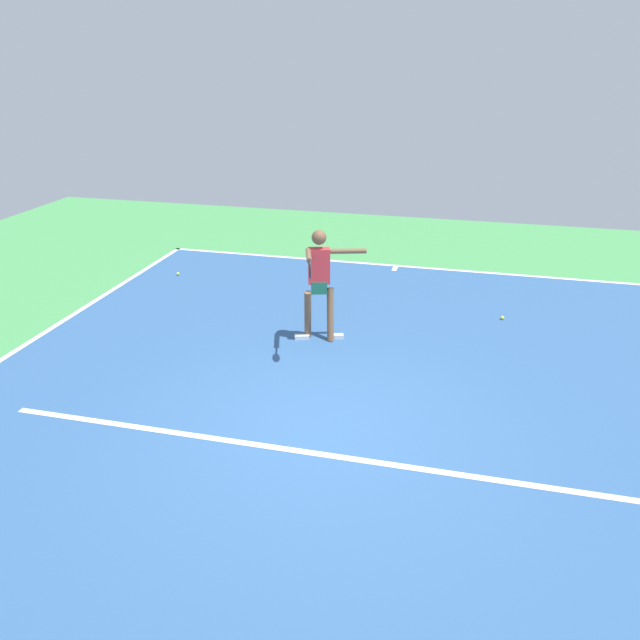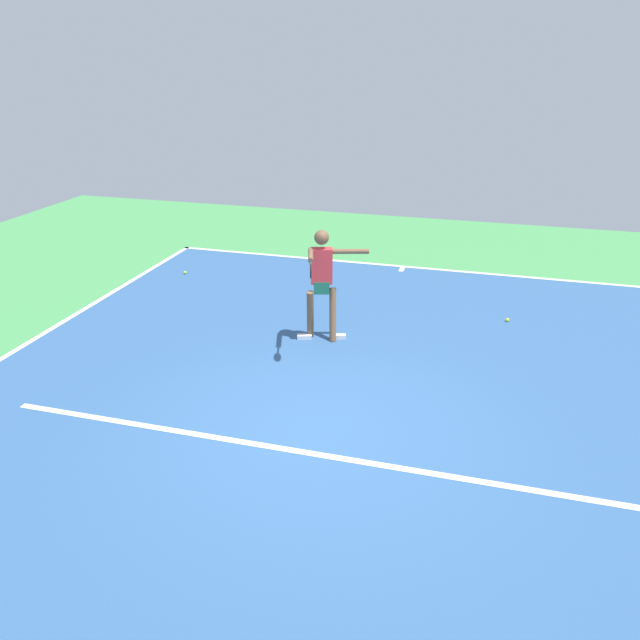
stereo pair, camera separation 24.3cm
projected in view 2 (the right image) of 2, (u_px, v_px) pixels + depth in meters
ground_plane at (318, 427)px, 8.10m from camera, size 22.49×22.49×0.00m
court_surface at (318, 427)px, 8.10m from camera, size 10.54×13.57×0.00m
court_line_baseline_near at (403, 266)px, 14.07m from camera, size 10.54×0.10×0.01m
court_line_service at (305, 452)px, 7.59m from camera, size 7.91×0.10×0.01m
court_line_centre_mark at (402, 269)px, 13.89m from camera, size 0.10×0.30×0.01m
tennis_player at (322, 278)px, 10.12m from camera, size 1.12×1.33×1.84m
tennis_ball_far_corner at (185, 273)px, 13.59m from camera, size 0.07×0.07×0.07m
tennis_ball_near_player at (507, 320)px, 11.22m from camera, size 0.07×0.07×0.07m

